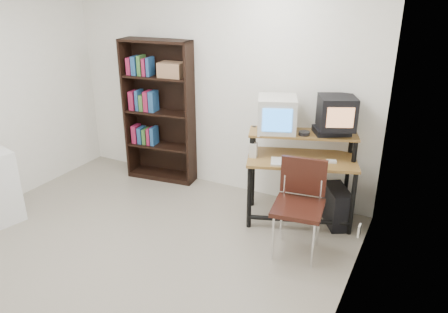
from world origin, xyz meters
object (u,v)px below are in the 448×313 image
at_px(crt_monitor, 277,115).
at_px(crt_tv, 337,113).
at_px(pc_tower, 336,206).
at_px(computer_desk, 301,162).
at_px(bookshelf, 160,110).
at_px(school_chair, 300,197).

relative_size(crt_monitor, crt_tv, 1.09).
relative_size(crt_tv, pc_tower, 1.06).
height_order(crt_monitor, crt_tv, crt_tv).
bearing_deg(computer_desk, bookshelf, 153.51).
relative_size(computer_desk, crt_tv, 2.66).
relative_size(computer_desk, school_chair, 1.37).
relative_size(school_chair, bookshelf, 0.51).
bearing_deg(computer_desk, crt_monitor, 156.05).
relative_size(crt_tv, bookshelf, 0.26).
bearing_deg(crt_tv, pc_tower, -68.10).
bearing_deg(computer_desk, crt_tv, 14.21).
distance_m(crt_tv, school_chair, 1.01).
height_order(crt_monitor, pc_tower, crt_monitor).
height_order(crt_tv, school_chair, crt_tv).
xyz_separation_m(crt_monitor, school_chair, (0.49, -0.60, -0.59)).
height_order(crt_monitor, bookshelf, bookshelf).
bearing_deg(crt_monitor, pc_tower, -17.58).
xyz_separation_m(pc_tower, school_chair, (-0.22, -0.66, 0.36)).
relative_size(crt_monitor, bookshelf, 0.29).
distance_m(crt_tv, bookshelf, 2.28).
distance_m(computer_desk, crt_tv, 0.64).
height_order(pc_tower, school_chair, school_chair).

